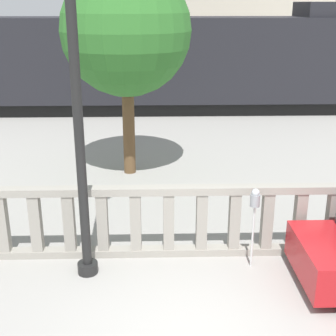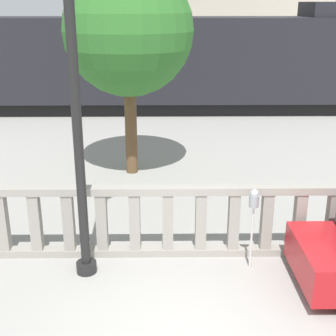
{
  "view_description": "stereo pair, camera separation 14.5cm",
  "coord_description": "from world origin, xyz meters",
  "px_view_note": "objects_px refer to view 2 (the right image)",
  "views": [
    {
      "loc": [
        -0.55,
        -5.43,
        4.57
      ],
      "look_at": [
        -0.29,
        3.48,
        1.41
      ],
      "focal_mm": 50.0,
      "sensor_mm": 36.0,
      "label": 1
    },
    {
      "loc": [
        -0.41,
        -5.43,
        4.57
      ],
      "look_at": [
        -0.29,
        3.48,
        1.41
      ],
      "focal_mm": 50.0,
      "sensor_mm": 36.0,
      "label": 2
    }
  ],
  "objects_px": {
    "train_near": "(45,64)",
    "tree_left": "(128,31)",
    "lamppost": "(72,46)",
    "parking_meter": "(254,205)"
  },
  "relations": [
    {
      "from": "train_near",
      "to": "lamppost",
      "type": "bearing_deg",
      "value": -74.38
    },
    {
      "from": "parking_meter",
      "to": "lamppost",
      "type": "bearing_deg",
      "value": -177.17
    },
    {
      "from": "train_near",
      "to": "tree_left",
      "type": "distance_m",
      "value": 9.16
    },
    {
      "from": "tree_left",
      "to": "lamppost",
      "type": "bearing_deg",
      "value": -95.45
    },
    {
      "from": "train_near",
      "to": "tree_left",
      "type": "relative_size",
      "value": 5.11
    },
    {
      "from": "train_near",
      "to": "tree_left",
      "type": "bearing_deg",
      "value": -62.18
    },
    {
      "from": "train_near",
      "to": "tree_left",
      "type": "xyz_separation_m",
      "value": [
        4.19,
        -7.94,
        1.79
      ]
    },
    {
      "from": "lamppost",
      "to": "parking_meter",
      "type": "distance_m",
      "value": 4.02
    },
    {
      "from": "parking_meter",
      "to": "tree_left",
      "type": "distance_m",
      "value": 6.26
    },
    {
      "from": "parking_meter",
      "to": "train_near",
      "type": "relative_size",
      "value": 0.05
    }
  ]
}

